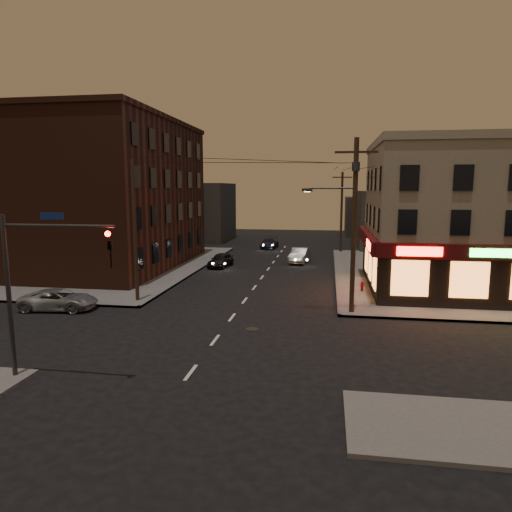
% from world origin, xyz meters
% --- Properties ---
extents(ground, '(120.00, 120.00, 0.00)m').
position_xyz_m(ground, '(0.00, 0.00, 0.00)').
color(ground, black).
rests_on(ground, ground).
extents(sidewalk_ne, '(24.00, 28.00, 0.15)m').
position_xyz_m(sidewalk_ne, '(18.00, 19.00, 0.07)').
color(sidewalk_ne, '#514F4C').
rests_on(sidewalk_ne, ground).
extents(sidewalk_nw, '(24.00, 28.00, 0.15)m').
position_xyz_m(sidewalk_nw, '(-18.00, 19.00, 0.07)').
color(sidewalk_nw, '#514F4C').
rests_on(sidewalk_nw, ground).
extents(pizza_building, '(15.85, 12.85, 10.50)m').
position_xyz_m(pizza_building, '(15.93, 13.43, 5.35)').
color(pizza_building, gray).
rests_on(pizza_building, sidewalk_ne).
extents(brick_apartment, '(12.00, 20.00, 13.00)m').
position_xyz_m(brick_apartment, '(-14.50, 19.00, 6.65)').
color(brick_apartment, '#432115').
rests_on(brick_apartment, sidewalk_nw).
extents(bg_building_ne_a, '(10.00, 12.00, 7.00)m').
position_xyz_m(bg_building_ne_a, '(14.00, 38.00, 3.50)').
color(bg_building_ne_a, '#3F3D3A').
rests_on(bg_building_ne_a, ground).
extents(bg_building_nw, '(9.00, 10.00, 8.00)m').
position_xyz_m(bg_building_nw, '(-13.00, 42.00, 4.00)').
color(bg_building_nw, '#3F3D3A').
rests_on(bg_building_nw, ground).
extents(bg_building_ne_b, '(8.00, 8.00, 6.00)m').
position_xyz_m(bg_building_ne_b, '(12.00, 52.00, 3.00)').
color(bg_building_ne_b, '#3F3D3A').
rests_on(bg_building_ne_b, ground).
extents(utility_pole_main, '(4.20, 0.44, 10.00)m').
position_xyz_m(utility_pole_main, '(6.68, 5.80, 5.76)').
color(utility_pole_main, '#382619').
rests_on(utility_pole_main, sidewalk_ne).
extents(utility_pole_far, '(0.26, 0.26, 9.00)m').
position_xyz_m(utility_pole_far, '(6.80, 32.00, 4.65)').
color(utility_pole_far, '#382619').
rests_on(utility_pole_far, sidewalk_ne).
extents(utility_pole_west, '(0.24, 0.24, 9.00)m').
position_xyz_m(utility_pole_west, '(-6.80, 6.50, 4.65)').
color(utility_pole_west, '#382619').
rests_on(utility_pole_west, sidewalk_nw).
extents(traffic_signal, '(4.49, 0.32, 6.47)m').
position_xyz_m(traffic_signal, '(-5.57, -5.60, 4.16)').
color(traffic_signal, '#333538').
rests_on(traffic_signal, ground).
extents(suv_cross, '(4.72, 2.52, 1.26)m').
position_xyz_m(suv_cross, '(-10.75, 4.00, 0.63)').
color(suv_cross, gray).
rests_on(suv_cross, ground).
extents(sedan_near, '(2.06, 4.03, 1.31)m').
position_xyz_m(sedan_near, '(-4.56, 20.41, 0.66)').
color(sedan_near, black).
rests_on(sedan_near, ground).
extents(sedan_mid, '(2.09, 4.56, 1.45)m').
position_xyz_m(sedan_mid, '(2.60, 24.13, 0.72)').
color(sedan_mid, slate).
rests_on(sedan_mid, ground).
extents(sedan_far, '(1.99, 4.55, 1.30)m').
position_xyz_m(sedan_far, '(-1.76, 34.64, 0.65)').
color(sedan_far, black).
rests_on(sedan_far, ground).
extents(fire_hydrant, '(0.32, 0.32, 0.70)m').
position_xyz_m(fire_hydrant, '(7.80, 11.48, 0.53)').
color(fire_hydrant, maroon).
rests_on(fire_hydrant, sidewalk_ne).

